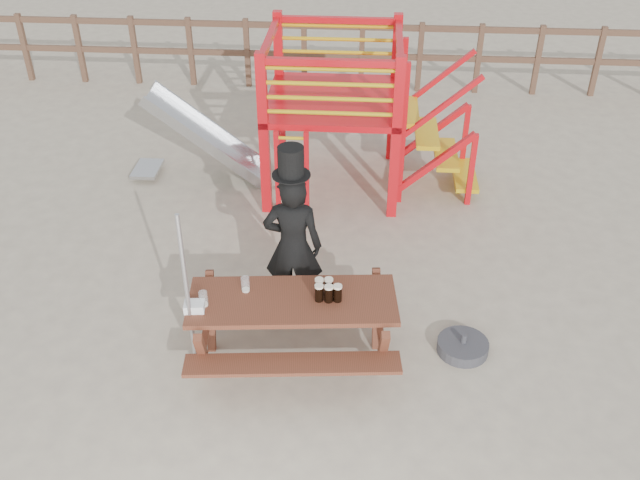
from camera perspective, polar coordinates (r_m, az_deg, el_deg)
The scene contains 10 objects.
ground at distance 7.00m, azimuth -2.39°, elevation -9.81°, with size 60.00×60.00×0.00m, color #BAAC90.
back_fence at distance 12.72m, azimuth 1.04°, elevation 15.14°, with size 15.09×0.09×1.20m.
playground_fort at distance 9.40m, azimuth 0.60°, elevation 10.34°, with size 4.71×1.84×2.10m.
picnic_table at distance 6.73m, azimuth -2.17°, elevation -6.56°, with size 2.03×1.50×0.74m.
man_with_hat at distance 7.09m, azimuth -2.18°, elevation -0.23°, with size 0.60×0.40×1.92m.
metal_pole at distance 6.40m, azimuth -10.50°, elevation -4.80°, with size 0.04×0.04×1.79m, color #B2B2B7.
parasol_base at distance 7.22m, azimuth 11.34°, elevation -8.35°, with size 0.50×0.50×0.21m.
paper_bag at distance 6.51m, azimuth -10.02°, elevation -5.26°, with size 0.18×0.14×0.08m, color white.
stout_pints at distance 6.52m, azimuth 0.54°, elevation -4.05°, with size 0.26×0.19×0.17m.
empty_glasses at distance 6.58m, azimuth -7.63°, elevation -4.14°, with size 0.42×0.32×0.15m.
Camera 1 is at (0.66, -5.02, 4.84)m, focal length 40.00 mm.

